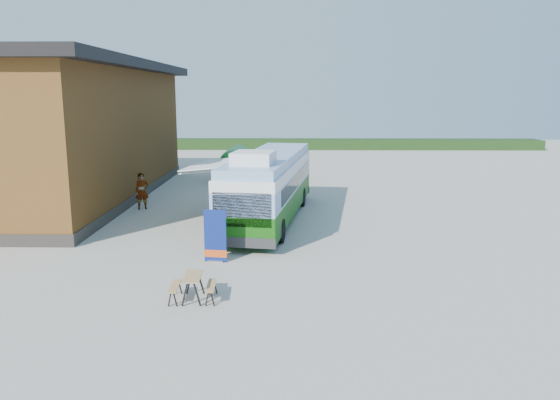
{
  "coord_description": "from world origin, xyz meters",
  "views": [
    {
      "loc": [
        1.68,
        -19.85,
        5.73
      ],
      "look_at": [
        1.32,
        2.34,
        1.4
      ],
      "focal_mm": 35.0,
      "sensor_mm": 36.0,
      "label": 1
    }
  ],
  "objects_px": {
    "picnic_table": "(193,282)",
    "person_b": "(216,196)",
    "bus": "(270,184)",
    "banner": "(215,241)",
    "slurry_tanker": "(236,161)",
    "person_a": "(142,191)"
  },
  "relations": [
    {
      "from": "person_a",
      "to": "slurry_tanker",
      "type": "height_order",
      "value": "slurry_tanker"
    },
    {
      "from": "banner",
      "to": "person_b",
      "type": "xyz_separation_m",
      "value": [
        -0.96,
        7.5,
        0.18
      ]
    },
    {
      "from": "bus",
      "to": "picnic_table",
      "type": "relative_size",
      "value": 9.02
    },
    {
      "from": "bus",
      "to": "person_b",
      "type": "bearing_deg",
      "value": 164.81
    },
    {
      "from": "bus",
      "to": "banner",
      "type": "bearing_deg",
      "value": -96.52
    },
    {
      "from": "bus",
      "to": "picnic_table",
      "type": "height_order",
      "value": "bus"
    },
    {
      "from": "slurry_tanker",
      "to": "person_a",
      "type": "bearing_deg",
      "value": -108.84
    },
    {
      "from": "picnic_table",
      "to": "person_b",
      "type": "height_order",
      "value": "person_b"
    },
    {
      "from": "bus",
      "to": "picnic_table",
      "type": "xyz_separation_m",
      "value": [
        -1.82,
        -9.94,
        -1.16
      ]
    },
    {
      "from": "bus",
      "to": "banner",
      "type": "distance_m",
      "value": 6.65
    },
    {
      "from": "person_b",
      "to": "slurry_tanker",
      "type": "bearing_deg",
      "value": -151.44
    },
    {
      "from": "person_a",
      "to": "slurry_tanker",
      "type": "relative_size",
      "value": 0.32
    },
    {
      "from": "banner",
      "to": "person_a",
      "type": "relative_size",
      "value": 1.0
    },
    {
      "from": "picnic_table",
      "to": "person_a",
      "type": "distance_m",
      "value": 13.15
    },
    {
      "from": "picnic_table",
      "to": "slurry_tanker",
      "type": "xyz_separation_m",
      "value": [
        -0.94,
        22.5,
        0.71
      ]
    },
    {
      "from": "banner",
      "to": "slurry_tanker",
      "type": "xyz_separation_m",
      "value": [
        -1.11,
        18.93,
        0.48
      ]
    },
    {
      "from": "bus",
      "to": "person_b",
      "type": "xyz_separation_m",
      "value": [
        -2.62,
        1.13,
        -0.75
      ]
    },
    {
      "from": "bus",
      "to": "person_a",
      "type": "relative_size",
      "value": 6.38
    },
    {
      "from": "person_a",
      "to": "person_b",
      "type": "distance_m",
      "value": 4.07
    },
    {
      "from": "banner",
      "to": "person_b",
      "type": "bearing_deg",
      "value": 105.4
    },
    {
      "from": "bus",
      "to": "slurry_tanker",
      "type": "xyz_separation_m",
      "value": [
        -2.77,
        12.56,
        -0.45
      ]
    },
    {
      "from": "banner",
      "to": "person_a",
      "type": "distance_m",
      "value": 9.97
    }
  ]
}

